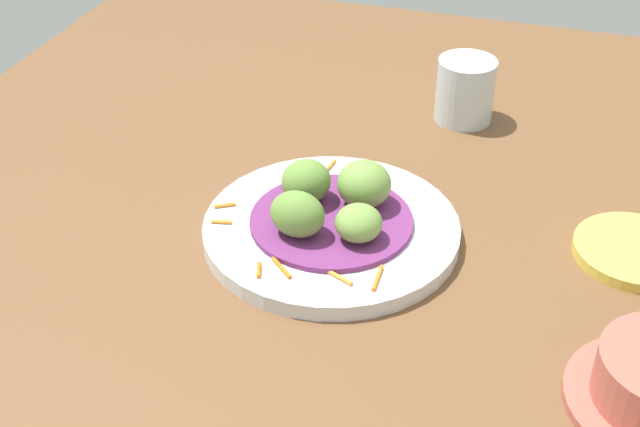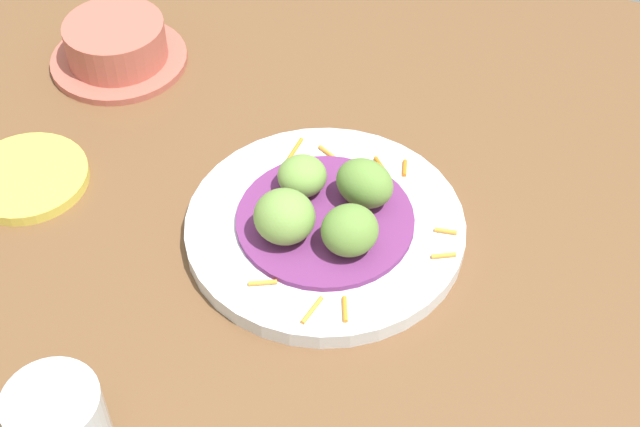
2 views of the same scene
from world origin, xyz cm
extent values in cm
cube|color=brown|center=(0.00, 0.00, 1.00)|extent=(110.00, 110.00, 2.00)
cylinder|color=silver|center=(5.84, -1.84, 2.83)|extent=(25.50, 25.50, 1.66)
cylinder|color=#702D6B|center=(5.84, -1.84, 3.96)|extent=(16.17, 16.17, 0.59)
cylinder|color=orange|center=(9.17, -12.19, 3.86)|extent=(0.84, 2.05, 0.40)
cylinder|color=orange|center=(14.24, -4.07, 3.86)|extent=(2.49, 2.71, 0.40)
cylinder|color=orange|center=(13.03, 4.72, 3.86)|extent=(3.50, 0.50, 0.40)
cylinder|color=orange|center=(-3.82, -5.04, 3.86)|extent=(3.07, 0.76, 0.40)
cylinder|color=orange|center=(-2.59, -7.49, 3.86)|extent=(2.43, 1.46, 0.40)
cylinder|color=orange|center=(6.38, -12.98, 3.86)|extent=(1.49, 2.07, 0.40)
cylinder|color=orange|center=(15.18, -5.93, 3.86)|extent=(2.05, 1.04, 0.40)
cylinder|color=orange|center=(-2.94, 0.07, 3.86)|extent=(1.57, 2.32, 0.40)
cylinder|color=orange|center=(14.00, 1.48, 3.86)|extent=(1.46, 2.63, 0.40)
ellipsoid|color=olive|center=(9.23, -4.19, 6.51)|extent=(4.98, 5.92, 4.51)
ellipsoid|color=#759E47|center=(8.19, 1.55, 6.00)|extent=(6.10, 6.12, 3.51)
ellipsoid|color=#759E47|center=(2.46, 0.51, 6.62)|extent=(5.68, 5.85, 4.75)
ellipsoid|color=olive|center=(3.49, -5.22, 6.47)|extent=(6.93, 6.93, 4.44)
cylinder|color=#E0CC4C|center=(0.32, 27.07, 2.57)|extent=(11.77, 11.77, 1.14)
cylinder|color=silver|center=(-22.43, 6.40, 5.88)|extent=(7.06, 7.06, 7.75)
camera|label=1|loc=(72.70, 18.18, 53.55)|focal=48.74mm
camera|label=2|loc=(-46.09, -25.23, 65.92)|focal=52.37mm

